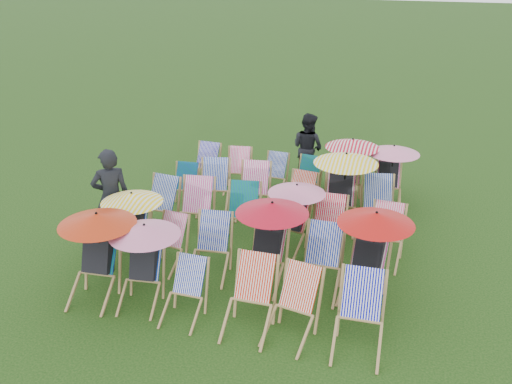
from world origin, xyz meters
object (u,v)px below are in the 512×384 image
(deckchair_5, at_px, (359,317))
(deckchair_29, at_px, (390,174))
(person_left, at_px, (111,197))
(person_rear, at_px, (308,148))
(deckchair_0, at_px, (95,255))

(deckchair_5, xyz_separation_m, deckchair_29, (0.01, 4.78, 0.15))
(deckchair_5, distance_m, deckchair_29, 4.78)
(deckchair_5, height_order, deckchair_29, deckchair_29)
(deckchair_29, relative_size, person_left, 0.69)
(person_left, distance_m, person_rear, 4.67)
(deckchair_5, relative_size, person_rear, 0.63)
(deckchair_5, bearing_deg, person_left, 157.58)
(deckchair_5, bearing_deg, person_rear, 106.69)
(deckchair_0, height_order, deckchair_29, deckchair_0)
(deckchair_0, relative_size, person_rear, 0.86)
(deckchair_0, relative_size, deckchair_5, 1.36)
(deckchair_0, relative_size, deckchair_29, 1.10)
(deckchair_5, distance_m, person_left, 4.85)
(deckchair_0, height_order, person_rear, person_rear)
(deckchair_0, xyz_separation_m, person_rear, (2.07, 5.42, 0.07))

